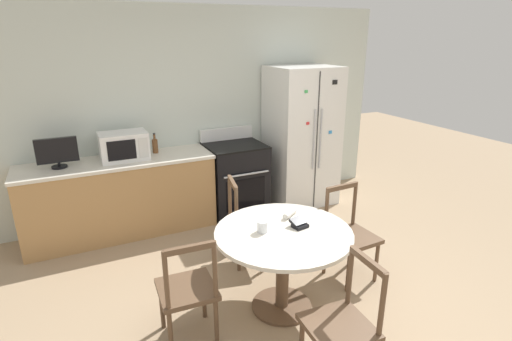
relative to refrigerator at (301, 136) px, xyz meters
name	(u,v)px	position (x,y,z in m)	size (l,w,h in m)	color
ground_plane	(309,319)	(-1.26, -2.21, -0.93)	(14.00, 14.00, 0.00)	#9E8466
back_wall	(201,112)	(-1.26, 0.44, 0.37)	(5.20, 0.10, 2.60)	silver
kitchen_counter	(121,197)	(-2.40, 0.08, -0.48)	(2.14, 0.64, 0.90)	#AD7F4C
refrigerator	(301,136)	(0.00, 0.00, 0.00)	(0.86, 0.76, 1.87)	white
oven_range	(236,178)	(-0.96, 0.05, -0.46)	(0.72, 0.68, 1.08)	black
microwave	(124,146)	(-2.31, 0.08, 0.12)	(0.52, 0.35, 0.31)	white
countertop_tv	(57,152)	(-2.99, 0.07, 0.14)	(0.41, 0.16, 0.33)	black
counter_bottle	(155,145)	(-1.94, 0.19, 0.06)	(0.07, 0.07, 0.24)	brown
dining_table	(283,248)	(-1.39, -1.97, -0.35)	(1.13, 1.13, 0.74)	beige
dining_chair_near	(342,325)	(-1.41, -2.80, -0.50)	(0.44, 0.44, 0.90)	brown
dining_chair_right	(350,236)	(-0.58, -1.83, -0.50)	(0.44, 0.44, 0.90)	brown
dining_chair_far	(249,222)	(-1.33, -1.15, -0.50)	(0.50, 0.50, 0.90)	brown
dining_chair_left	(188,291)	(-2.22, -1.99, -0.50)	(0.44, 0.44, 0.90)	brown
candle_glass	(262,227)	(-1.55, -1.91, -0.16)	(0.09, 0.09, 0.09)	silver
folded_napkin	(290,213)	(-1.20, -1.75, -0.17)	(0.18, 0.14, 0.05)	silver
wallet	(299,224)	(-1.24, -1.96, -0.17)	(0.14, 0.14, 0.07)	black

